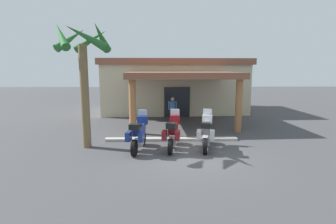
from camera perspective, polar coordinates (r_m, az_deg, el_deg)
name	(u,v)px	position (r m, az deg, el deg)	size (l,w,h in m)	color
ground_plane	(190,155)	(10.89, 4.60, -9.05)	(80.00, 80.00, 0.00)	#424244
motel_building	(173,85)	(21.79, 1.15, 5.77)	(11.36, 11.92, 4.09)	beige
motorcycle_blue	(139,134)	(11.31, -6.22, -4.70)	(0.83, 2.21, 1.61)	black
motorcycle_maroon	(173,133)	(11.45, 1.01, -4.47)	(0.84, 2.20, 1.61)	black
motorcycle_silver	(206,133)	(11.62, 8.07, -4.36)	(0.92, 2.19, 1.61)	black
pedestrian	(173,109)	(16.69, 0.96, 0.74)	(0.53, 0.32, 1.65)	brown
palm_tree_roadside	(83,59)	(11.98, -17.46, 10.61)	(2.43, 2.49, 5.33)	brown
curb_strip	(171,139)	(12.99, 0.72, -5.73)	(6.28, 0.36, 0.12)	#ADA89E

